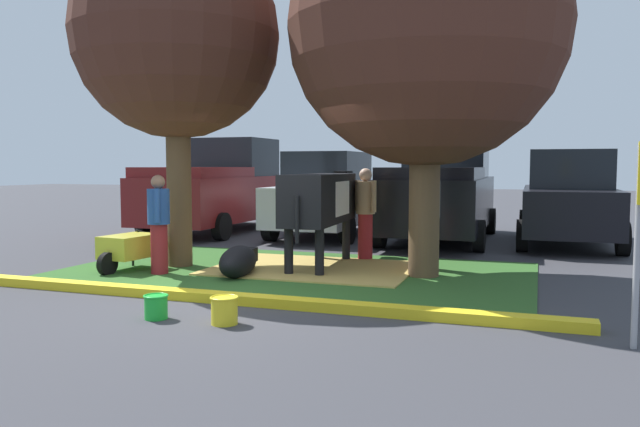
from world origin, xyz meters
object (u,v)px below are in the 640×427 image
Objects in this scene: cow_holstein at (321,199)px; bucket_yellow at (224,310)px; person_handler at (159,222)px; hatchback_white at (568,199)px; sedan_silver at (328,195)px; bucket_green at (156,306)px; person_visitor_near at (365,211)px; shade_tree_right at (426,28)px; pickup_truck_black at (441,191)px; calf_lying at (239,261)px; parking_sign at (639,204)px; wheelbarrow at (129,247)px; person_visitor_far at (429,215)px; pickup_truck_maroon at (221,188)px; shade_tree_left at (176,37)px.

bucket_yellow is at bearing -86.05° from cow_holstein.
person_handler is 0.35× the size of hatchback_white.
sedan_silver is at bearing 82.97° from person_handler.
bucket_green is (1.58, -2.42, -0.69)m from person_handler.
bucket_green is at bearing -102.29° from person_visitor_near.
shade_tree_right is 5.25m from bucket_yellow.
bucket_yellow is 0.06× the size of pickup_truck_black.
shade_tree_right is 5.00m from person_handler.
parking_sign is at bearing -22.62° from calf_lying.
person_visitor_near is at bearing 61.28° from cow_holstein.
pickup_truck_black is (4.09, 5.96, 0.73)m from wheelbarrow.
shade_tree_right is 3.53× the size of person_visitor_near.
person_visitor_far is 6.09× the size of bucket_green.
pickup_truck_maroon is at bearing 137.08° from parking_sign.
hatchback_white is (4.00, 4.53, -0.15)m from cow_holstein.
sedan_silver is (0.86, 5.22, -2.81)m from shade_tree_left.
pickup_truck_maroon is (-2.24, 6.12, 0.29)m from person_handler.
wheelbarrow is at bearing -145.03° from person_visitor_near.
sedan_silver is (-3.17, 4.84, -2.74)m from shade_tree_right.
pickup_truck_maroon is at bearing 177.60° from sedan_silver.
sedan_silver is 2.70m from pickup_truck_black.
shade_tree_left is 3.35× the size of person_visitor_near.
shade_tree_left is 8.64m from hatchback_white.
hatchback_white reaches higher than cow_holstein.
pickup_truck_maroon is at bearing 110.12° from person_handler.
calf_lying is at bearing 10.42° from person_handler.
bucket_green is (1.70, -3.21, -3.66)m from shade_tree_left.
wheelbarrow is (-3.30, -2.31, -0.50)m from person_visitor_near.
person_visitor_far reaches higher than cow_holstein.
calf_lying is at bearing -148.92° from person_visitor_far.
shade_tree_left is 6.35m from pickup_truck_maroon.
person_visitor_far is 0.31× the size of pickup_truck_maroon.
shade_tree_left is at bearing -161.83° from cow_holstein.
person_handler is 0.29× the size of pickup_truck_black.
shade_tree_right is 18.93× the size of bucket_yellow.
bucket_green is at bearing -176.89° from bucket_yellow.
pickup_truck_black reaches higher than bucket_yellow.
hatchback_white is (-0.27, 7.96, -0.36)m from parking_sign.
person_visitor_near reaches higher than wheelbarrow.
shade_tree_right is at bearing -56.81° from sedan_silver.
wheelbarrow is 0.37× the size of sedan_silver.
parking_sign reaches higher than bucket_green.
calf_lying is 4.82× the size of bucket_green.
parking_sign is (2.53, -3.73, 0.44)m from person_visitor_far.
bucket_yellow is at bearing -78.78° from sedan_silver.
cow_holstein is 1.80m from calf_lying.
wheelbarrow is 5.86× the size of bucket_green.
bucket_green is at bearing -82.99° from calf_lying.
person_visitor_near is 4.88m from bucket_yellow.
shade_tree_right is 6.03m from hatchback_white.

